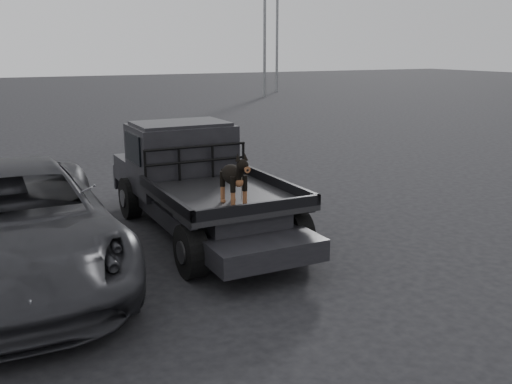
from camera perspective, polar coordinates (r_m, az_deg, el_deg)
ground at (r=8.17m, az=-0.51°, el=-7.91°), size 120.00×120.00×0.00m
flatbed_ute at (r=9.65m, az=-5.46°, el=-1.57°), size 2.00×5.40×0.92m
ute_cab at (r=10.33m, az=-7.51°, el=4.53°), size 1.72×1.30×0.88m
headache_rack at (r=9.66m, az=-6.00°, el=2.91°), size 1.80×0.08×0.55m
dog at (r=8.00m, az=-2.28°, el=1.30°), size 0.32×0.60×0.74m
parked_suv at (r=8.35m, az=-23.09°, el=-2.97°), size 2.69×5.62×1.55m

